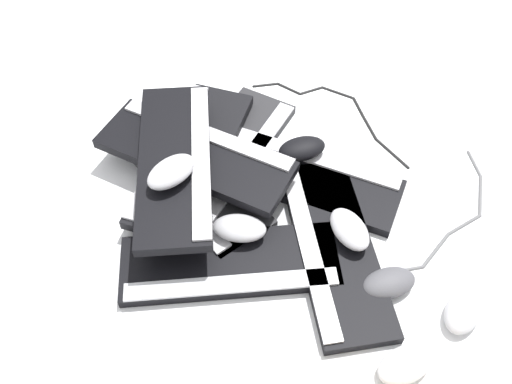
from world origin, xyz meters
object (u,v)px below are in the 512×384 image
Objects in this scene: keyboard_3 at (226,158)px; keyboard_7 at (176,162)px; keyboard_0 at (230,264)px; keyboard_1 at (334,247)px; keyboard_2 at (304,177)px; keyboard_4 at (189,179)px; mouse_2 at (188,186)px; keyboard_5 at (191,156)px; mouse_0 at (464,310)px; mouse_4 at (240,228)px; mouse_5 at (303,149)px; mouse_3 at (389,283)px; keyboard_6 at (195,154)px; mouse_7 at (350,229)px; mouse_1 at (171,172)px; mouse_6 at (405,365)px.

keyboard_3 is 0.99× the size of keyboard_7.
keyboard_1 is at bearing 130.51° from keyboard_0.
keyboard_1 is 0.19m from keyboard_2.
keyboard_4 is at bearing 177.21° from keyboard_7.
keyboard_0 is 0.99× the size of keyboard_2.
keyboard_7 is 4.08× the size of mouse_2.
keyboard_5 reaches higher than keyboard_0.
keyboard_0 is at bearing 32.82° from keyboard_3.
mouse_4 is at bearing 102.78° from mouse_0.
mouse_0 is 1.00× the size of mouse_5.
mouse_3 is at bearing -6.12° from mouse_2.
keyboard_5 reaches higher than mouse_0.
mouse_2 is 0.28m from mouse_5.
mouse_5 is (-0.15, 0.19, -0.02)m from keyboard_6.
mouse_7 is at bearing 93.65° from mouse_5.
keyboard_0 is 0.28m from keyboard_2.
keyboard_6 is (0.01, 0.02, 0.03)m from keyboard_5.
keyboard_2 is at bearing -124.35° from mouse_4.
keyboard_5 is at bearing 112.72° from mouse_2.
keyboard_3 is 0.99× the size of keyboard_6.
keyboard_4 is (0.10, -0.04, 0.00)m from keyboard_3.
mouse_2 is 1.00× the size of mouse_4.
keyboard_2 is 0.25m from keyboard_6.
mouse_2 is (0.14, -0.01, 0.04)m from keyboard_3.
keyboard_0 is 0.22m from mouse_1.
mouse_3 is at bearing 111.21° from keyboard_0.
keyboard_5 is 4.20× the size of mouse_1.
keyboard_2 and keyboard_3 have the same top height.
mouse_2 reaches higher than keyboard_5.
mouse_2 is at bearing -122.09° from keyboard_0.
keyboard_5 is 0.04m from keyboard_6.
keyboard_0 is at bearing -49.49° from keyboard_1.
keyboard_4 is 4.22× the size of mouse_7.
keyboard_4 is at bearing -140.51° from mouse_7.
keyboard_7 is (0.06, -0.01, 0.03)m from keyboard_6.
mouse_0 is 0.17m from mouse_6.
mouse_3 is at bearing 100.79° from mouse_0.
mouse_3 is (-0.00, 0.49, -0.08)m from keyboard_7.
keyboard_0 is 0.22m from keyboard_1.
mouse_2 is 1.00× the size of mouse_5.
mouse_0 is at bearing 91.60° from keyboard_7.
keyboard_2 is 4.13× the size of mouse_5.
mouse_1 is at bearing 9.69° from mouse_5.
keyboard_3 is at bearing 84.20° from mouse_0.
keyboard_7 reaches higher than mouse_6.
keyboard_3 is 4.02× the size of mouse_2.
keyboard_6 is 0.24m from mouse_5.
keyboard_1 is 0.27m from mouse_6.
mouse_0 is (0.15, 0.41, 0.01)m from keyboard_2.
mouse_3 is at bearing 82.37° from keyboard_5.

